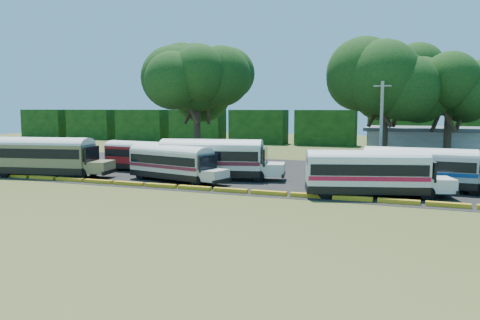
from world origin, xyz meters
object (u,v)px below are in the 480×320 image
(bus_beige, at_px, (46,154))
(bus_white_red, at_px, (369,171))
(bus_red, at_px, (143,154))
(tree_west, at_px, (197,78))
(bus_cream_west, at_px, (173,161))

(bus_beige, xyz_separation_m, bus_white_red, (28.74, 0.34, -0.20))
(bus_red, height_order, tree_west, tree_west)
(bus_white_red, distance_m, tree_west, 28.60)
(bus_cream_west, bearing_deg, bus_beige, -157.63)
(bus_cream_west, height_order, bus_white_red, bus_white_red)
(bus_cream_west, bearing_deg, tree_west, 122.38)
(bus_cream_west, xyz_separation_m, bus_white_red, (16.55, -1.46, 0.13))
(bus_beige, relative_size, bus_red, 1.22)
(bus_red, distance_m, bus_white_red, 23.09)
(bus_red, bearing_deg, bus_beige, -129.44)
(bus_white_red, bearing_deg, bus_red, 148.83)
(bus_red, bearing_deg, bus_cream_west, -30.88)
(bus_red, relative_size, bus_white_red, 0.90)
(bus_red, bearing_deg, bus_white_red, -8.25)
(bus_beige, bearing_deg, tree_west, 56.76)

